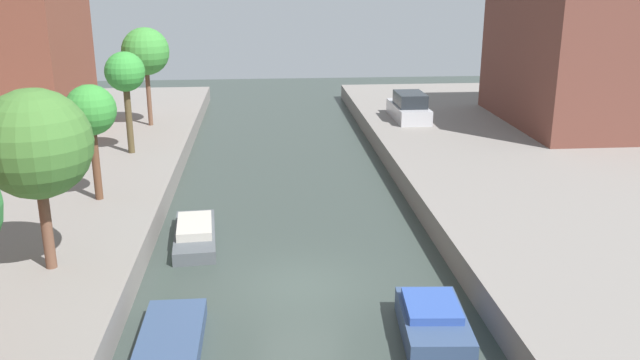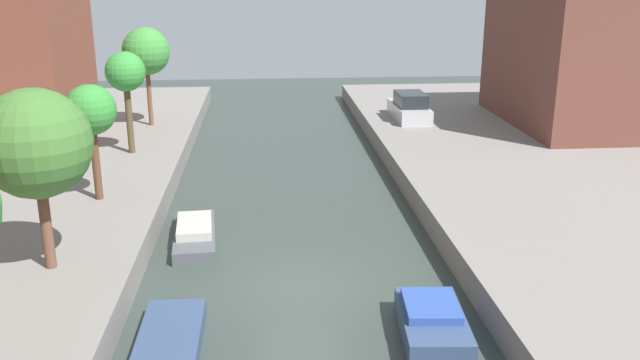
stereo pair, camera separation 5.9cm
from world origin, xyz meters
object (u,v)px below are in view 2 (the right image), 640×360
at_px(street_tree_2, 36,144).
at_px(street_tree_3, 91,112).
at_px(parked_car, 410,108).
at_px(moored_boat_left_2, 171,337).
at_px(low_block_right, 602,52).
at_px(street_tree_5, 146,52).
at_px(moored_boat_left_3, 195,233).
at_px(moored_boat_right_2, 432,323).
at_px(street_tree_4, 125,74).

bearing_deg(street_tree_2, street_tree_3, 90.00).
height_order(parked_car, moored_boat_left_2, parked_car).
xyz_separation_m(low_block_right, street_tree_5, (-25.39, 1.40, 0.12)).
bearing_deg(parked_car, low_block_right, -9.35).
relative_size(low_block_right, moored_boat_left_3, 2.64).
xyz_separation_m(street_tree_3, moored_boat_right_2, (10.76, -9.44, -4.00)).
xyz_separation_m(street_tree_5, moored_boat_left_3, (3.80, -15.15, -4.80)).
distance_m(street_tree_2, street_tree_4, 13.16).
relative_size(street_tree_3, street_tree_4, 0.92).
bearing_deg(street_tree_2, street_tree_5, 90.00).
bearing_deg(moored_boat_left_3, street_tree_3, 149.84).
relative_size(parked_car, moored_boat_left_2, 1.32).
bearing_deg(street_tree_3, moored_boat_left_2, -67.66).
xyz_separation_m(street_tree_2, moored_boat_left_3, (3.80, 4.06, -4.44)).
distance_m(street_tree_3, moored_boat_left_2, 10.90).
distance_m(moored_boat_left_2, moored_boat_right_2, 6.94).
distance_m(low_block_right, street_tree_4, 25.82).
bearing_deg(low_block_right, moored_boat_right_2, -124.89).
relative_size(low_block_right, moored_boat_right_2, 3.40).
bearing_deg(street_tree_3, parked_car, 41.62).
xyz_separation_m(low_block_right, moored_boat_left_2, (-21.57, -20.85, -4.76)).
bearing_deg(street_tree_5, moored_boat_left_2, -80.24).
distance_m(street_tree_4, moored_boat_left_2, 17.26).
relative_size(street_tree_3, moored_boat_left_2, 1.31).
height_order(low_block_right, street_tree_2, low_block_right).
bearing_deg(street_tree_2, parked_car, 52.61).
bearing_deg(low_block_right, moored_boat_left_2, -135.97).
distance_m(street_tree_3, street_tree_5, 12.96).
xyz_separation_m(low_block_right, parked_car, (-10.47, 1.72, -3.33)).
relative_size(street_tree_2, street_tree_5, 0.98).
height_order(street_tree_2, moored_boat_left_3, street_tree_2).
distance_m(low_block_right, parked_car, 11.12).
bearing_deg(street_tree_4, moored_boat_left_2, -76.71).
distance_m(street_tree_4, parked_car, 16.53).
relative_size(street_tree_3, moored_boat_left_3, 1.02).
bearing_deg(moored_boat_left_3, street_tree_5, 104.07).
bearing_deg(street_tree_4, parked_car, 23.12).
relative_size(street_tree_2, moored_boat_left_2, 1.59).
distance_m(street_tree_2, moored_boat_left_2, 6.66).
bearing_deg(street_tree_4, street_tree_5, 90.00).
xyz_separation_m(street_tree_2, moored_boat_right_2, (10.76, -3.17, -4.35)).
height_order(low_block_right, street_tree_4, low_block_right).
bearing_deg(parked_car, street_tree_3, -138.38).
bearing_deg(parked_car, moored_boat_left_3, -125.73).
bearing_deg(moored_boat_right_2, street_tree_4, 123.39).
relative_size(moored_boat_left_2, moored_boat_left_3, 0.77).
bearing_deg(street_tree_3, street_tree_2, -90.00).
xyz_separation_m(street_tree_3, moored_boat_left_2, (3.83, -9.31, -4.17)).
bearing_deg(moored_boat_left_2, parked_car, 63.82).
distance_m(street_tree_4, moored_boat_left_3, 10.83).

